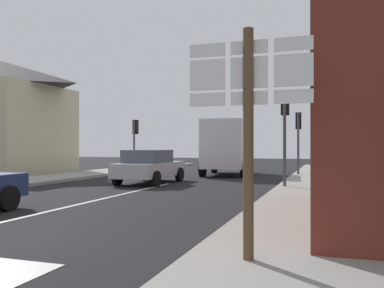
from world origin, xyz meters
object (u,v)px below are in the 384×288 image
delivery_truck (227,146)px  route_sign_post (249,119)px  traffic_light_near_right (285,117)px  traffic_light_far_left (135,133)px  traffic_light_far_right (298,129)px  sedan_far (150,166)px

delivery_truck → route_sign_post: size_ratio=1.61×
delivery_truck → traffic_light_near_right: traffic_light_near_right is taller
traffic_light_far_left → delivery_truck: bearing=-9.2°
route_sign_post → traffic_light_far_left: 21.21m
delivery_truck → traffic_light_far_right: size_ratio=1.49×
delivery_truck → traffic_light_near_right: size_ratio=1.39×
sedan_far → route_sign_post: size_ratio=1.32×
traffic_light_near_right → traffic_light_far_left: (-10.12, 7.79, -0.30)m
sedan_far → delivery_truck: 6.48m
delivery_truck → route_sign_post: bearing=-75.5°
sedan_far → traffic_light_near_right: 6.28m
traffic_light_far_right → traffic_light_near_right: 7.03m
sedan_far → delivery_truck: bearing=71.5°
route_sign_post → traffic_light_far_left: bearing=120.3°
traffic_light_near_right → traffic_light_far_left: bearing=142.4°
traffic_light_far_right → route_sign_post: bearing=-88.1°
delivery_truck → traffic_light_far_left: bearing=170.8°
delivery_truck → route_sign_post: route_sign_post is taller
traffic_light_far_right → traffic_light_far_left: size_ratio=1.05×
sedan_far → traffic_light_far_left: 8.42m
sedan_far → traffic_light_far_right: bearing=47.0°
delivery_truck → route_sign_post: 17.87m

